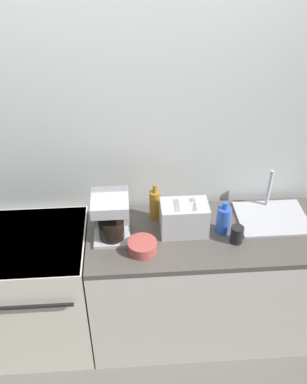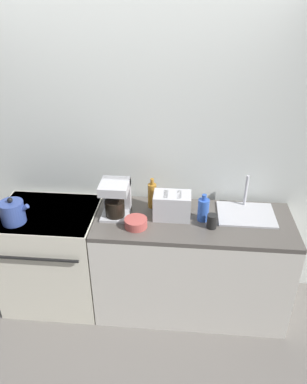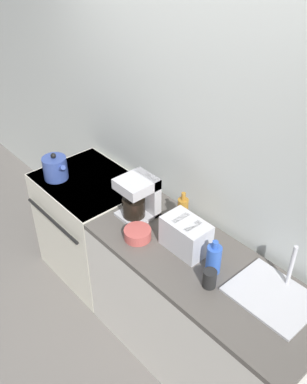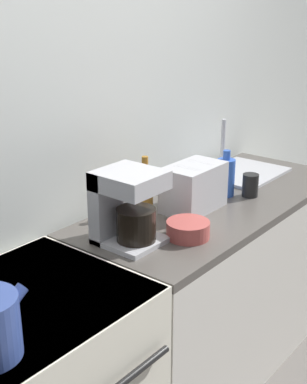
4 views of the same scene
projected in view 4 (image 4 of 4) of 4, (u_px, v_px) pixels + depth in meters
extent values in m
cube|color=silver|center=(73.00, 124.00, 2.19)|extent=(8.00, 0.05, 2.60)
cube|color=black|center=(12.00, 308.00, 1.65)|extent=(0.78, 0.62, 0.02)
cylinder|color=black|center=(84.00, 297.00, 1.70)|extent=(0.20, 0.20, 0.01)
cylinder|color=black|center=(31.00, 272.00, 1.86)|extent=(0.20, 0.20, 0.01)
cube|color=silver|center=(214.00, 286.00, 2.67)|extent=(1.54, 0.63, 0.86)
cube|color=#514C47|center=(218.00, 203.00, 2.52)|extent=(1.54, 0.63, 0.04)
cylinder|color=#33478C|center=(12.00, 302.00, 1.43)|extent=(0.10, 0.04, 0.09)
cube|color=#BCBCC1|center=(194.00, 187.00, 2.36)|extent=(0.29, 0.18, 0.20)
cube|color=black|center=(188.00, 169.00, 2.29)|extent=(0.03, 0.13, 0.01)
cube|color=black|center=(201.00, 163.00, 2.36)|extent=(0.03, 0.13, 0.01)
cube|color=#B7B7BC|center=(131.00, 240.00, 2.06)|extent=(0.22, 0.24, 0.02)
cube|color=#B7B7BC|center=(113.00, 203.00, 2.07)|extent=(0.22, 0.06, 0.29)
cube|color=#B7B7BC|center=(130.00, 180.00, 1.98)|extent=(0.22, 0.24, 0.07)
cylinder|color=black|center=(136.00, 224.00, 2.02)|extent=(0.15, 0.15, 0.13)
cube|color=#B7B7BC|center=(243.00, 173.00, 2.86)|extent=(0.44, 0.35, 0.01)
cylinder|color=silver|center=(223.00, 145.00, 2.90)|extent=(0.02, 0.02, 0.28)
cylinder|color=#9E6B23|center=(145.00, 190.00, 2.32)|extent=(0.07, 0.07, 0.21)
cylinder|color=#9E6B23|center=(145.00, 162.00, 2.28)|extent=(0.03, 0.03, 0.05)
cylinder|color=#2D56B7|center=(226.00, 178.00, 2.53)|extent=(0.09, 0.09, 0.18)
cylinder|color=#2D56B7|center=(227.00, 155.00, 2.49)|extent=(0.03, 0.03, 0.04)
cylinder|color=black|center=(250.00, 185.00, 2.53)|extent=(0.08, 0.08, 0.11)
cylinder|color=#B24C47|center=(188.00, 229.00, 2.10)|extent=(0.17, 0.17, 0.07)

